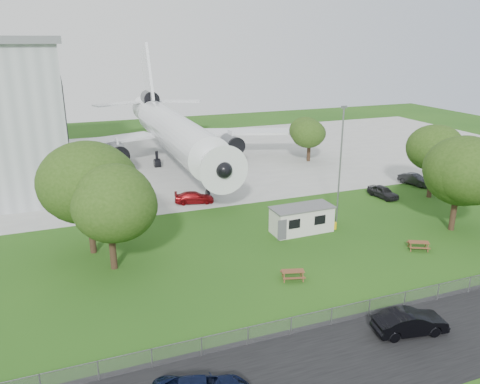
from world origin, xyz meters
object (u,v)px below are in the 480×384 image
object	(u,v)px
picnic_west	(293,279)
picnic_east	(418,249)
site_cabin	(302,219)
car_centre_sedan	(410,323)
airliner	(173,130)

from	to	relation	value
picnic_west	picnic_east	xyz separation A→B (m)	(13.20, 0.89, 0.00)
site_cabin	car_centre_sedan	world-z (taller)	site_cabin
picnic_west	car_centre_sedan	size ratio (longest dim) A/B	0.37
site_cabin	picnic_west	distance (m)	10.01
site_cabin	picnic_east	bearing A→B (deg)	-43.43
airliner	car_centre_sedan	world-z (taller)	airliner
site_cabin	picnic_west	size ratio (longest dim) A/B	3.77
airliner	picnic_west	world-z (taller)	airliner
airliner	car_centre_sedan	xyz separation A→B (m)	(4.27, -47.95, -4.48)
site_cabin	car_centre_sedan	size ratio (longest dim) A/B	1.41
picnic_west	picnic_east	size ratio (longest dim) A/B	1.00
picnic_west	airliner	bearing A→B (deg)	106.63
picnic_west	site_cabin	bearing A→B (deg)	73.96
picnic_west	picnic_east	bearing A→B (deg)	19.83
airliner	picnic_east	bearing A→B (deg)	-70.20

